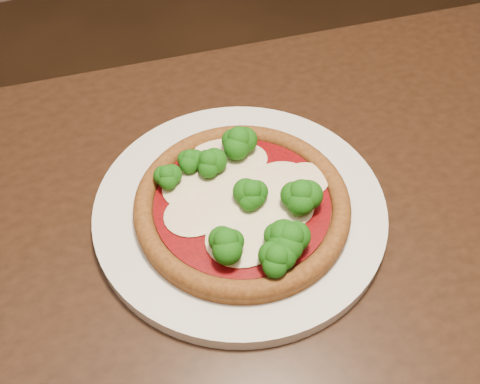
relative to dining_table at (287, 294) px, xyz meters
name	(u,v)px	position (x,y,z in m)	size (l,w,h in m)	color
dining_table	(287,294)	(0.00, 0.00, 0.00)	(1.19, 0.92, 0.75)	black
plate	(240,209)	(-0.04, 0.07, 0.11)	(0.35, 0.35, 0.02)	silver
pizza	(245,203)	(-0.04, 0.06, 0.14)	(0.25, 0.25, 0.06)	brown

